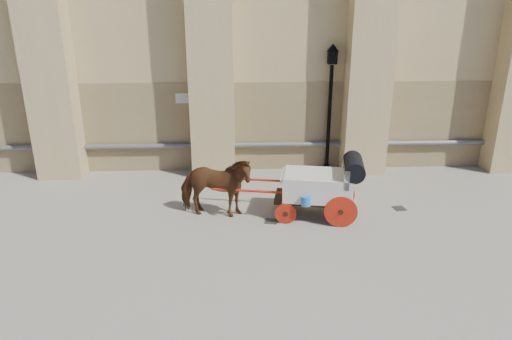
{
  "coord_description": "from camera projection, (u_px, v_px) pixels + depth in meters",
  "views": [
    {
      "loc": [
        -0.21,
        -10.94,
        5.3
      ],
      "look_at": [
        0.26,
        0.2,
        1.32
      ],
      "focal_mm": 32.0,
      "sensor_mm": 36.0,
      "label": 1
    }
  ],
  "objects": [
    {
      "name": "horse",
      "position": [
        215.0,
        187.0,
        12.0
      ],
      "size": [
        2.12,
        1.22,
        1.68
      ],
      "primitive_type": "imported",
      "rotation": [
        0.0,
        0.0,
        1.4
      ],
      "color": "brown",
      "rests_on": "ground"
    },
    {
      "name": "street_lamp",
      "position": [
        330.0,
        105.0,
        15.01
      ],
      "size": [
        0.4,
        0.4,
        4.22
      ],
      "color": "black",
      "rests_on": "ground"
    },
    {
      "name": "ground",
      "position": [
        246.0,
        219.0,
        12.09
      ],
      "size": [
        90.0,
        90.0,
        0.0
      ],
      "primitive_type": "plane",
      "color": "slate",
      "rests_on": "ground"
    },
    {
      "name": "drain_grate_far",
      "position": [
        399.0,
        208.0,
        12.73
      ],
      "size": [
        0.36,
        0.36,
        0.01
      ],
      "primitive_type": "cube",
      "rotation": [
        0.0,
        0.0,
        0.15
      ],
      "color": "black",
      "rests_on": "ground"
    },
    {
      "name": "drain_grate_near",
      "position": [
        271.0,
        221.0,
        11.96
      ],
      "size": [
        0.38,
        0.38,
        0.01
      ],
      "primitive_type": "cube",
      "rotation": [
        0.0,
        0.0,
        -0.2
      ],
      "color": "black",
      "rests_on": "ground"
    },
    {
      "name": "carriage",
      "position": [
        323.0,
        184.0,
        11.97
      ],
      "size": [
        4.02,
        1.72,
        1.71
      ],
      "rotation": [
        0.0,
        0.0,
        -0.18
      ],
      "color": "black",
      "rests_on": "ground"
    }
  ]
}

